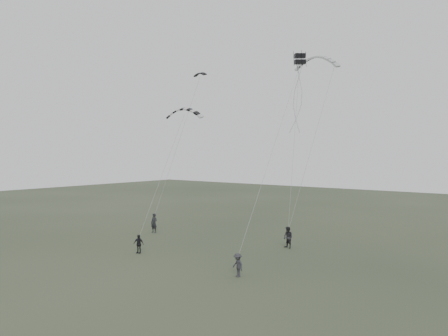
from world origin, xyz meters
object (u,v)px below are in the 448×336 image
Objects in this scene: flyer_left at (154,223)px; flyer_center at (139,244)px; flyer_right at (288,237)px; kite_striped at (184,109)px; kite_box at (300,59)px; flyer_far at (238,265)px; kite_dark_small at (200,73)px; kite_pale_large at (316,57)px.

flyer_left reaches higher than flyer_center.
flyer_right is at bearing 27.10° from flyer_center.
kite_striped reaches higher than flyer_left.
flyer_right is 14.89m from kite_box.
kite_striped is at bearing -16.86° from flyer_left.
flyer_far is (15.98, -7.60, -0.20)m from flyer_left.
kite_striped is at bearing -148.52° from flyer_right.
kite_striped is 4.49× the size of kite_box.
kite_dark_small is 2.10× the size of kite_box.
kite_pale_large is 12.98m from kite_striped.
flyer_center is 13.10m from kite_striped.
flyer_right is at bearing -1.09° from flyer_left.
kite_striped reaches higher than flyer_right.
kite_dark_small is 7.16m from kite_striped.
flyer_far is 0.97× the size of kite_dark_small.
flyer_left is 22.48m from kite_box.
flyer_far reaches higher than flyer_center.
flyer_left is 0.48× the size of kite_pale_large.
flyer_right reaches higher than flyer_center.
flyer_right is 16.51m from kite_pale_large.
flyer_left is at bearing -110.88° from kite_dark_small.
kite_pale_large reaches higher than flyer_far.
flyer_right is (14.38, 1.94, -0.06)m from flyer_left.
kite_striped is at bearing -56.91° from kite_dark_small.
kite_pale_large is at bearing 36.72° from flyer_center.
flyer_far is 2.03× the size of kite_box.
kite_dark_small is (-12.02, 2.51, 15.58)m from flyer_right.
flyer_far is 0.38× the size of kite_pale_large.
kite_dark_small is at bearing 157.57° from flyer_far.
kite_striped is (-0.84, 6.37, 11.42)m from flyer_center.
flyer_center is at bearing -163.94° from flyer_far.
kite_box is at bearing -32.37° from kite_striped.
kite_box reaches higher than flyer_right.
kite_dark_small is at bearing 90.08° from kite_striped.
flyer_right is at bearing 90.08° from kite_box.
kite_pale_large reaches higher than kite_dark_small.
kite_pale_large is 1.20× the size of kite_striped.
kite_dark_small is at bearing 53.25° from flyer_left.
kite_pale_large is at bearing 14.14° from flyer_left.
flyer_right reaches higher than flyer_far.
flyer_far is at bearing -143.54° from kite_box.
flyer_left is 17.70m from flyer_far.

